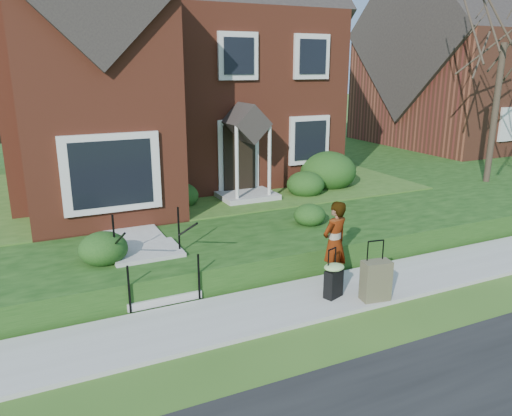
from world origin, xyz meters
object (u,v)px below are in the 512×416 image
suitcase_black (334,279)px  suitcase_olive (376,280)px  front_steps (152,267)px  woman (335,243)px

suitcase_black → suitcase_olive: suitcase_olive is taller
front_steps → woman: 3.68m
woman → suitcase_olive: bearing=91.7°
suitcase_black → front_steps: bearing=125.8°
front_steps → woman: size_ratio=1.17×
front_steps → suitcase_black: (2.98, -2.02, -0.02)m
front_steps → suitcase_olive: front_steps is taller
woman → front_steps: bearing=-39.6°
woman → suitcase_olive: woman is taller
front_steps → woman: (3.34, -1.48, 0.47)m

